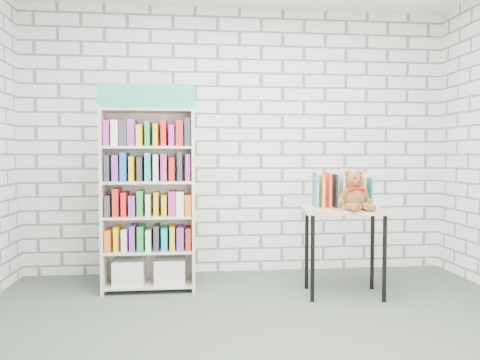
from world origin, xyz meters
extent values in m
plane|color=#3F4A3E|center=(0.00, 0.00, 0.00)|extent=(4.50, 4.50, 0.00)
cube|color=silver|center=(0.00, 2.00, 1.40)|extent=(4.50, 0.02, 2.80)
cube|color=silver|center=(0.00, -2.00, 1.40)|extent=(4.50, 0.02, 2.80)
cube|color=beige|center=(-1.31, 1.35, 0.84)|extent=(0.03, 0.32, 1.67)
cube|color=beige|center=(-0.50, 1.35, 0.84)|extent=(0.03, 0.32, 1.67)
cube|color=beige|center=(-0.90, 1.50, 0.84)|extent=(0.84, 0.02, 1.67)
cube|color=teal|center=(-0.90, 1.20, 1.77)|extent=(0.84, 0.02, 0.20)
cube|color=beige|center=(-0.90, 1.35, 0.06)|extent=(0.78, 0.30, 0.02)
cube|color=beige|center=(-0.90, 1.35, 0.37)|extent=(0.78, 0.30, 0.02)
cube|color=beige|center=(-0.90, 1.35, 0.69)|extent=(0.78, 0.30, 0.02)
cube|color=beige|center=(-0.90, 1.35, 1.00)|extent=(0.78, 0.30, 0.02)
cube|color=beige|center=(-0.90, 1.35, 1.32)|extent=(0.78, 0.30, 0.02)
cube|color=beige|center=(-0.90, 1.35, 1.65)|extent=(0.78, 0.30, 0.02)
cube|color=silver|center=(-1.09, 1.35, 0.18)|extent=(0.28, 0.26, 0.22)
cube|color=silver|center=(-0.72, 1.35, 0.18)|extent=(0.28, 0.26, 0.22)
cube|color=blue|center=(-0.90, 1.34, 0.49)|extent=(0.78, 0.26, 0.22)
cube|color=green|center=(-0.90, 1.34, 0.81)|extent=(0.78, 0.26, 0.22)
cube|color=orange|center=(-0.90, 1.34, 1.13)|extent=(0.78, 0.26, 0.22)
cube|color=#BF338C|center=(-0.90, 1.34, 1.44)|extent=(0.78, 0.26, 0.22)
cube|color=tan|center=(0.83, 1.02, 0.76)|extent=(0.77, 0.58, 0.03)
cylinder|color=black|center=(0.51, 0.87, 0.37)|extent=(0.04, 0.04, 0.74)
cylinder|color=black|center=(0.55, 1.25, 0.37)|extent=(0.04, 0.04, 0.74)
cylinder|color=black|center=(1.11, 0.79, 0.37)|extent=(0.04, 0.04, 0.74)
cylinder|color=black|center=(1.16, 1.18, 0.37)|extent=(0.04, 0.04, 0.74)
cylinder|color=black|center=(0.52, 0.88, 0.77)|extent=(0.05, 0.05, 0.01)
cylinder|color=black|center=(1.10, 0.81, 0.77)|extent=(0.05, 0.05, 0.01)
cube|color=teal|center=(0.60, 1.17, 0.93)|extent=(0.04, 0.22, 0.30)
cube|color=gold|center=(0.66, 1.16, 0.93)|extent=(0.04, 0.22, 0.30)
cube|color=#FF3B1B|center=(0.73, 1.15, 0.93)|extent=(0.04, 0.22, 0.30)
cube|color=black|center=(0.79, 1.15, 0.93)|extent=(0.04, 0.22, 0.30)
cube|color=white|center=(0.85, 1.14, 0.93)|extent=(0.04, 0.22, 0.30)
cube|color=orange|center=(0.91, 1.13, 0.93)|extent=(0.04, 0.22, 0.30)
cube|color=blue|center=(0.97, 1.12, 0.93)|extent=(0.04, 0.22, 0.30)
cube|color=#F9E953|center=(1.03, 1.12, 0.93)|extent=(0.04, 0.22, 0.30)
cube|color=teal|center=(1.09, 1.11, 0.93)|extent=(0.04, 0.22, 0.30)
ellipsoid|color=brown|center=(0.88, 0.93, 0.88)|extent=(0.21, 0.17, 0.21)
sphere|color=brown|center=(0.88, 0.92, 1.03)|extent=(0.15, 0.15, 0.15)
sphere|color=brown|center=(0.83, 0.93, 1.09)|extent=(0.05, 0.05, 0.05)
sphere|color=brown|center=(0.93, 0.94, 1.09)|extent=(0.05, 0.05, 0.05)
sphere|color=brown|center=(0.89, 0.86, 1.02)|extent=(0.06, 0.06, 0.06)
sphere|color=black|center=(0.86, 0.86, 1.05)|extent=(0.02, 0.02, 0.02)
sphere|color=black|center=(0.91, 0.87, 1.05)|extent=(0.02, 0.02, 0.02)
sphere|color=black|center=(0.89, 0.84, 1.02)|extent=(0.02, 0.02, 0.02)
cylinder|color=brown|center=(0.78, 0.89, 0.91)|extent=(0.10, 0.08, 0.14)
cylinder|color=brown|center=(0.99, 0.92, 0.91)|extent=(0.10, 0.09, 0.14)
sphere|color=brown|center=(0.76, 0.88, 0.85)|extent=(0.06, 0.06, 0.06)
sphere|color=brown|center=(1.02, 0.91, 0.85)|extent=(0.06, 0.06, 0.06)
cylinder|color=brown|center=(0.84, 0.82, 0.81)|extent=(0.12, 0.17, 0.08)
cylinder|color=brown|center=(0.95, 0.83, 0.81)|extent=(0.09, 0.16, 0.08)
sphere|color=brown|center=(0.82, 0.75, 0.81)|extent=(0.07, 0.07, 0.07)
sphere|color=brown|center=(0.99, 0.77, 0.81)|extent=(0.07, 0.07, 0.07)
cone|color=red|center=(0.86, 0.86, 0.97)|extent=(0.07, 0.06, 0.05)
cone|color=red|center=(0.92, 0.87, 0.97)|extent=(0.07, 0.06, 0.05)
sphere|color=red|center=(0.89, 0.86, 0.97)|extent=(0.03, 0.03, 0.03)
camera|label=1|loc=(-0.52, -2.98, 1.24)|focal=35.00mm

